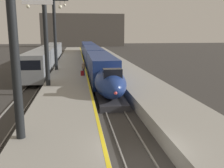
{
  "coord_description": "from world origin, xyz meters",
  "views": [
    {
      "loc": [
        -2.93,
        -10.9,
        6.41
      ],
      "look_at": [
        0.12,
        11.18,
        1.8
      ],
      "focal_mm": 40.69,
      "sensor_mm": 36.0,
      "label": 1
    }
  ],
  "objects": [
    {
      "name": "platform_left",
      "position": [
        -4.05,
        24.75,
        0.53
      ],
      "size": [
        4.8,
        110.0,
        1.05
      ],
      "primitive_type": "cube",
      "color": "gray",
      "rests_on": "ground"
    },
    {
      "name": "passenger_near_edge",
      "position": [
        -2.15,
        20.5,
        2.04
      ],
      "size": [
        0.44,
        0.42,
        1.69
      ],
      "color": "#23232D",
      "rests_on": "platform_left"
    },
    {
      "name": "highspeed_train_main",
      "position": [
        0.0,
        35.87,
        1.96
      ],
      "size": [
        2.92,
        56.73,
        3.6
      ],
      "color": "navy",
      "rests_on": "ground"
    },
    {
      "name": "station_column_far",
      "position": [
        -5.9,
        26.03,
        6.96
      ],
      "size": [
        4.0,
        0.68,
        9.91
      ],
      "color": "black",
      "rests_on": "platform_left"
    },
    {
      "name": "rolling_suitcase",
      "position": [
        -2.33,
        20.41,
        1.35
      ],
      "size": [
        0.4,
        0.22,
        0.98
      ],
      "color": "maroon",
      "rests_on": "platform_left"
    },
    {
      "name": "platform_left_safety_stripe",
      "position": [
        -1.77,
        24.75,
        1.05
      ],
      "size": [
        0.2,
        107.8,
        0.01
      ],
      "primitive_type": "cube",
      "color": "yellow",
      "rests_on": "platform_left"
    },
    {
      "name": "rail_main_right",
      "position": [
        0.75,
        27.5,
        0.06
      ],
      "size": [
        0.08,
        110.0,
        0.12
      ],
      "primitive_type": "cube",
      "color": "slate",
      "rests_on": "ground"
    },
    {
      "name": "rail_main_left",
      "position": [
        -0.75,
        27.5,
        0.06
      ],
      "size": [
        0.08,
        110.0,
        0.12
      ],
      "primitive_type": "cube",
      "color": "slate",
      "rests_on": "ground"
    },
    {
      "name": "terminus_back_wall",
      "position": [
        0.0,
        102.0,
        7.0
      ],
      "size": [
        36.0,
        2.0,
        14.0
      ],
      "primitive_type": "cube",
      "color": "#4C4742",
      "rests_on": "ground"
    },
    {
      "name": "platform_right",
      "position": [
        4.05,
        24.75,
        0.53
      ],
      "size": [
        4.8,
        110.0,
        1.05
      ],
      "primitive_type": "cube",
      "color": "gray",
      "rests_on": "ground"
    },
    {
      "name": "rail_secondary_left",
      "position": [
        -8.85,
        27.5,
        0.06
      ],
      "size": [
        0.08,
        110.0,
        0.12
      ],
      "primitive_type": "cube",
      "color": "slate",
      "rests_on": "ground"
    },
    {
      "name": "ground_plane",
      "position": [
        0.0,
        0.0,
        0.0
      ],
      "size": [
        260.0,
        260.0,
        0.0
      ],
      "primitive_type": "plane",
      "color": "#33302D"
    },
    {
      "name": "rail_secondary_right",
      "position": [
        -7.35,
        27.5,
        0.06
      ],
      "size": [
        0.08,
        110.0,
        0.12
      ],
      "primitive_type": "cube",
      "color": "slate",
      "rests_on": "ground"
    },
    {
      "name": "station_column_mid",
      "position": [
        -5.9,
        15.01,
        6.29
      ],
      "size": [
        4.0,
        0.68,
        8.66
      ],
      "color": "black",
      "rests_on": "platform_left"
    },
    {
      "name": "station_column_near",
      "position": [
        -5.84,
        1.87,
        6.39
      ],
      "size": [
        4.0,
        0.68,
        8.66
      ],
      "color": "black",
      "rests_on": "platform_left"
    },
    {
      "name": "regional_train_adjacent",
      "position": [
        -8.1,
        36.13,
        2.13
      ],
      "size": [
        2.85,
        36.6,
        3.8
      ],
      "color": "gray",
      "rests_on": "ground"
    }
  ]
}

